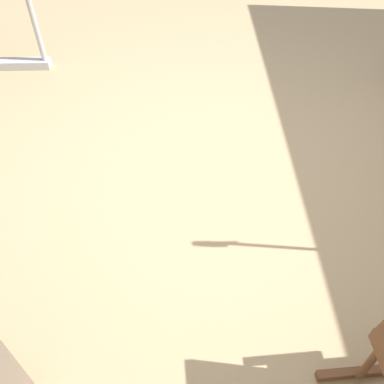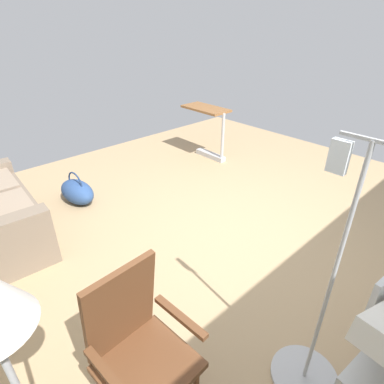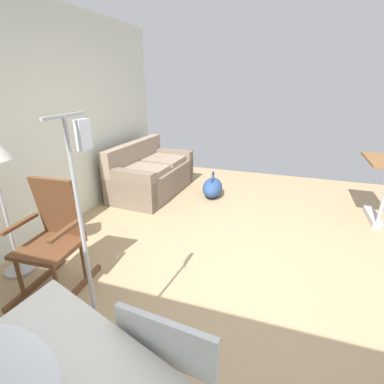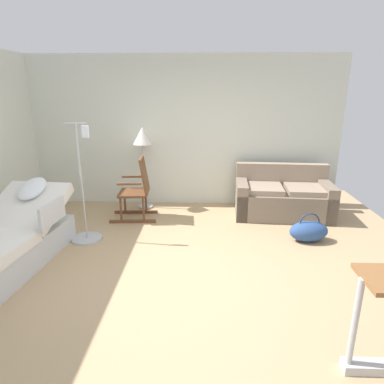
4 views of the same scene
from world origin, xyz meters
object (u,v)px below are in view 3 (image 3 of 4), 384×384
object	(u,v)px
rocking_chair	(53,238)
iv_pole	(100,337)
overbed_table	(380,182)
duffel_bag	(212,187)
couch	(151,175)

from	to	relation	value
rocking_chair	iv_pole	xyz separation A→B (m)	(-0.59, -0.88, -0.25)
rocking_chair	iv_pole	world-z (taller)	iv_pole
overbed_table	duffel_bag	world-z (taller)	overbed_table
duffel_bag	iv_pole	bearing A→B (deg)	-178.71
couch	iv_pole	distance (m)	3.26
iv_pole	couch	bearing A→B (deg)	20.11
couch	rocking_chair	world-z (taller)	rocking_chair
rocking_chair	duffel_bag	distance (m)	2.77
iv_pole	overbed_table	bearing A→B (deg)	-35.93
overbed_table	iv_pole	world-z (taller)	iv_pole
duffel_bag	iv_pole	size ratio (longest dim) A/B	0.35
couch	duffel_bag	distance (m)	1.07
couch	duffel_bag	world-z (taller)	couch
iv_pole	rocking_chair	bearing A→B (deg)	56.00
overbed_table	iv_pole	size ratio (longest dim) A/B	0.50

